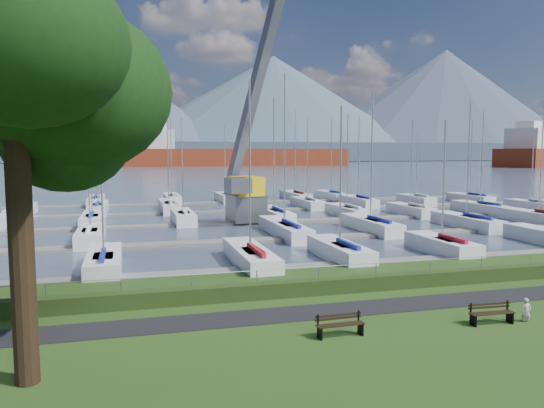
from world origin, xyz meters
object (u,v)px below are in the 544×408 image
object	(u,v)px
bench_left	(340,325)
bench_right	(491,313)
crane	(248,164)
tree	(0,67)
person	(526,308)

from	to	relation	value
bench_left	bench_right	world-z (taller)	same
crane	tree	bearing A→B (deg)	-121.17
bench_right	tree	bearing A→B (deg)	-176.90
bench_left	person	distance (m)	7.68
bench_left	person	xyz separation A→B (m)	(7.67, -0.41, 0.13)
person	tree	size ratio (longest dim) A/B	0.09
person	crane	size ratio (longest dim) A/B	0.05
bench_right	tree	size ratio (longest dim) A/B	0.14
bench_right	person	distance (m)	1.50
person	crane	distance (m)	34.49
bench_right	person	bearing A→B (deg)	-2.77
bench_left	crane	distance (m)	34.18
bench_right	crane	distance (m)	34.25
bench_left	crane	size ratio (longest dim) A/B	0.08
bench_left	tree	bearing A→B (deg)	-179.49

